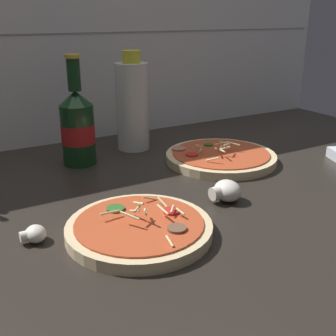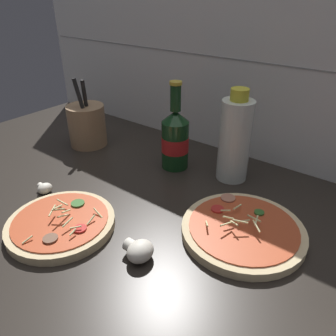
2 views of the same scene
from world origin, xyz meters
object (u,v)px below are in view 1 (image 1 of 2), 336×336
pizza_near (139,228)px  mushroom_left (34,234)px  pizza_far (220,157)px  oil_bottle (133,105)px  mushroom_right (226,191)px  beer_bottle (78,126)px

pizza_near → mushroom_left: size_ratio=5.93×
pizza_far → mushroom_left: (-45.91, -15.65, 0.21)cm
pizza_far → pizza_near: bearing=-145.6°
oil_bottle → mushroom_right: oil_bottle is taller
oil_bottle → pizza_near: bearing=-114.4°
pizza_far → mushroom_left: pizza_far is taller
mushroom_left → mushroom_right: 33.76cm
pizza_far → beer_bottle: size_ratio=1.05×
beer_bottle → mushroom_left: beer_bottle is taller
pizza_far → mushroom_right: (-12.24, -18.12, 0.87)cm
mushroom_right → oil_bottle: bearing=91.0°
oil_bottle → mushroom_right: (0.67, -37.35, -9.11)cm
pizza_near → oil_bottle: bearing=65.6°
pizza_far → oil_bottle: 25.22cm
beer_bottle → mushroom_left: bearing=-119.7°
beer_bottle → mushroom_right: beer_bottle is taller
beer_bottle → mushroom_left: size_ratio=6.34×
mushroom_left → mushroom_right: (33.66, -2.47, 0.66)cm
pizza_near → oil_bottle: size_ratio=0.94×
pizza_near → beer_bottle: 37.29cm
pizza_near → pizza_far: bearing=34.4°
oil_bottle → mushroom_left: (-32.99, -34.87, -9.77)cm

